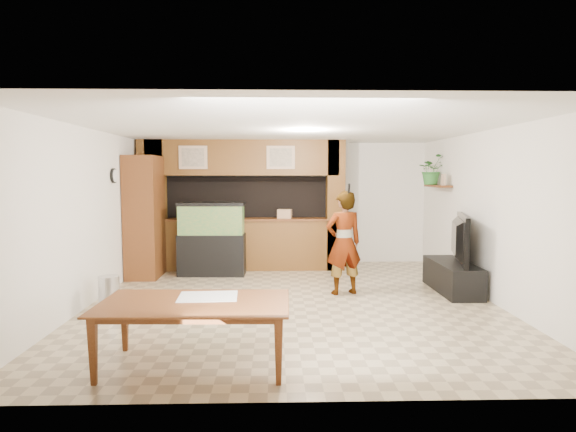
{
  "coord_description": "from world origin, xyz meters",
  "views": [
    {
      "loc": [
        -0.27,
        -7.17,
        1.93
      ],
      "look_at": [
        -0.05,
        0.6,
        1.25
      ],
      "focal_mm": 30.0,
      "sensor_mm": 36.0,
      "label": 1
    }
  ],
  "objects_px": {
    "person": "(344,243)",
    "dining_table": "(194,335)",
    "television": "(453,239)",
    "aquarium": "(212,240)",
    "pantry_cabinet": "(145,217)"
  },
  "relations": [
    {
      "from": "television",
      "to": "dining_table",
      "type": "bearing_deg",
      "value": 145.03
    },
    {
      "from": "aquarium",
      "to": "person",
      "type": "relative_size",
      "value": 0.84
    },
    {
      "from": "person",
      "to": "dining_table",
      "type": "bearing_deg",
      "value": 40.82
    },
    {
      "from": "television",
      "to": "dining_table",
      "type": "xyz_separation_m",
      "value": [
        -3.72,
        -3.03,
        -0.55
      ]
    },
    {
      "from": "pantry_cabinet",
      "to": "person",
      "type": "xyz_separation_m",
      "value": [
        3.54,
        -1.42,
        -0.3
      ]
    },
    {
      "from": "television",
      "to": "person",
      "type": "bearing_deg",
      "value": 109.18
    },
    {
      "from": "pantry_cabinet",
      "to": "television",
      "type": "distance_m",
      "value": 5.51
    },
    {
      "from": "person",
      "to": "dining_table",
      "type": "distance_m",
      "value": 3.53
    },
    {
      "from": "person",
      "to": "dining_table",
      "type": "height_order",
      "value": "person"
    },
    {
      "from": "aquarium",
      "to": "dining_table",
      "type": "xyz_separation_m",
      "value": [
        0.4,
        -4.44,
        -0.35
      ]
    },
    {
      "from": "television",
      "to": "dining_table",
      "type": "distance_m",
      "value": 4.83
    },
    {
      "from": "pantry_cabinet",
      "to": "person",
      "type": "relative_size",
      "value": 1.36
    },
    {
      "from": "pantry_cabinet",
      "to": "aquarium",
      "type": "relative_size",
      "value": 1.62
    },
    {
      "from": "aquarium",
      "to": "television",
      "type": "relative_size",
      "value": 1.02
    },
    {
      "from": "pantry_cabinet",
      "to": "person",
      "type": "height_order",
      "value": "pantry_cabinet"
    }
  ]
}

